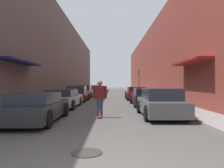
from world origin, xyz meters
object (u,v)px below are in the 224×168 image
(parked_car_right_0, at_px, (161,103))
(parked_car_left_3, at_px, (84,92))
(skateboarder, at_px, (101,95))
(parked_car_left_4, at_px, (90,91))
(manhole_cover, at_px, (88,153))
(parked_car_left_5, at_px, (94,89))
(parked_car_left_0, at_px, (38,107))
(traffic_light, at_px, (140,79))
(parked_car_left_2, at_px, (78,94))
(parked_car_left_1, at_px, (64,99))
(parked_car_right_2, at_px, (137,93))
(parked_car_right_1, at_px, (147,97))

(parked_car_right_0, bearing_deg, parked_car_left_3, 111.01)
(skateboarder, bearing_deg, parked_car_right_0, 3.84)
(parked_car_left_4, relative_size, manhole_cover, 5.96)
(parked_car_left_5, height_order, manhole_cover, parked_car_left_5)
(parked_car_left_0, bearing_deg, traffic_light, 72.59)
(parked_car_left_2, bearing_deg, parked_car_right_0, -59.62)
(parked_car_left_0, bearing_deg, manhole_cover, -58.13)
(parked_car_left_1, distance_m, parked_car_left_5, 21.37)
(parked_car_left_2, xyz_separation_m, skateboarder, (2.57, -9.42, 0.42))
(parked_car_left_4, bearing_deg, parked_car_left_2, -89.58)
(parked_car_left_3, relative_size, manhole_cover, 5.63)
(parked_car_left_0, height_order, parked_car_right_0, parked_car_right_0)
(manhole_cover, bearing_deg, parked_car_right_2, 79.89)
(parked_car_right_1, bearing_deg, parked_car_left_2, 145.28)
(parked_car_left_0, height_order, parked_car_left_3, parked_car_left_3)
(parked_car_left_2, xyz_separation_m, traffic_light, (6.98, 11.66, 1.54))
(parked_car_right_0, xyz_separation_m, parked_car_right_1, (0.17, 5.37, -0.03))
(parked_car_right_2, bearing_deg, parked_car_right_1, -89.13)
(parked_car_left_0, distance_m, parked_car_left_1, 5.26)
(parked_car_left_4, relative_size, parked_car_left_5, 1.03)
(parked_car_left_4, bearing_deg, parked_car_left_0, -89.72)
(parked_car_left_3, relative_size, parked_car_right_0, 0.93)
(parked_car_left_1, distance_m, parked_car_right_2, 9.00)
(parked_car_left_0, distance_m, manhole_cover, 4.85)
(parked_car_left_2, height_order, parked_car_right_0, parked_car_left_2)
(parked_car_right_2, bearing_deg, parked_car_left_3, 149.23)
(parked_car_left_5, relative_size, parked_car_right_1, 0.86)
(parked_car_left_0, relative_size, parked_car_left_1, 0.99)
(parked_car_right_2, xyz_separation_m, traffic_light, (1.48, 9.83, 1.56))
(parked_car_right_1, bearing_deg, parked_car_right_0, -91.79)
(parked_car_left_3, distance_m, manhole_cover, 19.95)
(parked_car_left_1, distance_m, skateboarder, 4.96)
(parked_car_left_2, bearing_deg, parked_car_left_0, -89.86)
(parked_car_right_2, height_order, skateboarder, skateboarder)
(parked_car_right_1, bearing_deg, parked_car_left_4, 111.47)
(traffic_light, bearing_deg, parked_car_right_1, -95.14)
(skateboarder, bearing_deg, parked_car_right_2, 75.42)
(parked_car_left_4, xyz_separation_m, skateboarder, (2.64, -19.94, 0.45))
(parked_car_left_4, bearing_deg, parked_car_right_2, -57.35)
(parked_car_right_1, distance_m, skateboarder, 6.34)
(skateboarder, xyz_separation_m, manhole_cover, (-0.00, -5.17, -1.05))
(manhole_cover, bearing_deg, parked_car_left_5, 94.65)
(parked_car_left_1, xyz_separation_m, parked_car_left_5, (0.14, 21.37, 0.05))
(parked_car_left_5, bearing_deg, parked_car_left_1, -90.38)
(manhole_cover, bearing_deg, parked_car_right_0, 62.05)
(parked_car_left_4, distance_m, parked_car_right_1, 15.45)
(parked_car_right_1, distance_m, parked_car_right_2, 5.69)
(parked_car_right_1, height_order, parked_car_right_2, parked_car_right_2)
(parked_car_right_2, bearing_deg, parked_car_left_1, -128.19)
(parked_car_left_5, height_order, skateboarder, skateboarder)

